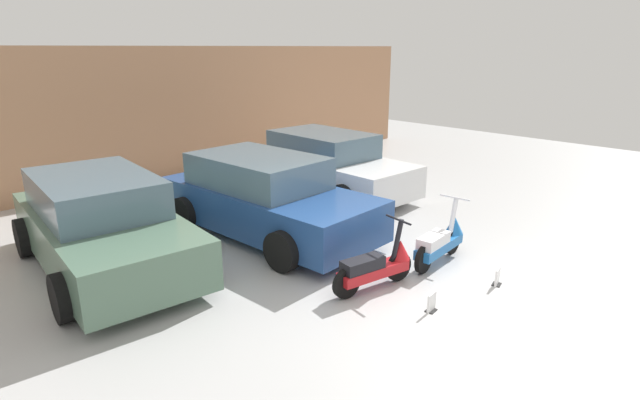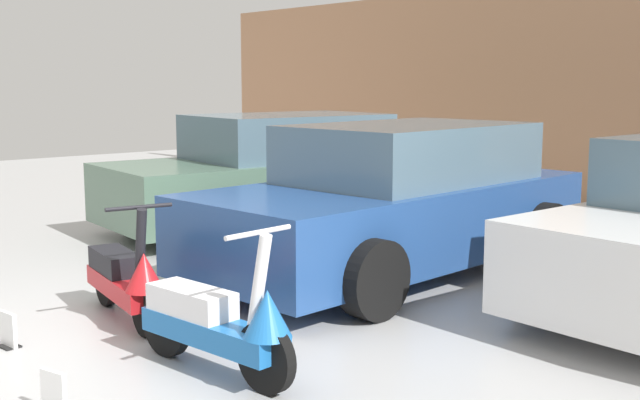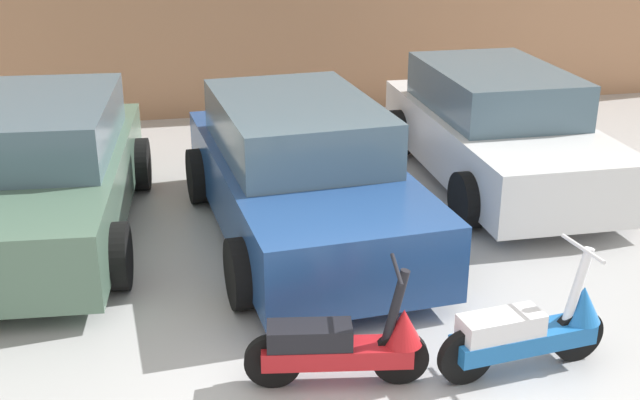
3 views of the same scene
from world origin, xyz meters
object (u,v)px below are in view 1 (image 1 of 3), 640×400
Objects in this scene: scooter_front_left at (377,265)px; placard_near_right_scooter at (497,278)px; car_rear_center at (266,198)px; scooter_front_right at (441,241)px; placard_near_left_scooter at (431,303)px; car_rear_right at (328,165)px; car_rear_left at (102,225)px.

placard_near_right_scooter is at bearing -31.47° from scooter_front_left.
car_rear_center is at bearing 106.16° from placard_near_right_scooter.
scooter_front_right is 1.73m from placard_near_left_scooter.
car_rear_center is 3.04m from car_rear_right.
placard_near_right_scooter is (1.18, -4.07, -0.60)m from car_rear_center.
car_rear_right is 16.53× the size of placard_near_left_scooter.
car_rear_center reaches higher than scooter_front_left.
scooter_front_left is at bearing 139.54° from placard_near_right_scooter.
car_rear_left reaches higher than scooter_front_right.
car_rear_right is at bearing 62.84° from scooter_front_left.
car_rear_left is 5.61m from car_rear_right.
placard_near_left_scooter and placard_near_right_scooter have the same top height.
scooter_front_left is 5.08m from car_rear_right.
car_rear_center is at bearing -66.45° from car_rear_right.
scooter_front_right is 3.28m from car_rear_center.
car_rear_left reaches higher than placard_near_right_scooter.
car_rear_right is at bearing 108.71° from car_rear_center.
placard_near_right_scooter is (1.38, -1.17, -0.24)m from scooter_front_left.
scooter_front_left is 2.93m from car_rear_center.
placard_near_right_scooter is (-0.12, -1.07, -0.25)m from scooter_front_right.
car_rear_center reaches higher than placard_near_right_scooter.
car_rear_center is (2.78, -0.60, 0.00)m from car_rear_left.
car_rear_right is 16.53× the size of placard_near_right_scooter.
car_rear_left reaches higher than placard_near_left_scooter.
car_rear_left is 1.00× the size of car_rear_center.
scooter_front_right reaches higher than scooter_front_left.
car_rear_center is at bearing 87.27° from placard_near_left_scooter.
car_rear_center reaches higher than placard_near_left_scooter.
scooter_front_right is 4.47m from car_rear_right.
placard_near_right_scooter is at bearing 44.86° from car_rear_left.
car_rear_center is 17.34× the size of placard_near_left_scooter.
car_rear_right is 5.54m from placard_near_right_scooter.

